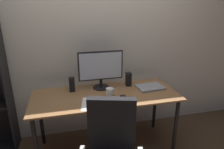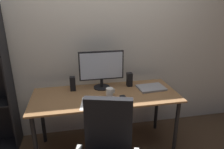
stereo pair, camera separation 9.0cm
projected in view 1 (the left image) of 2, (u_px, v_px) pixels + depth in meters
ground_plane at (106, 147)px, 2.56m from camera, size 12.00×12.00×0.00m
back_wall at (97, 38)px, 2.59m from camera, size 6.40×0.10×2.60m
desk at (106, 101)px, 2.34m from camera, size 1.66×0.68×0.74m
monitor at (101, 68)px, 2.40m from camera, size 0.53×0.20×0.46m
keyboard at (103, 101)px, 2.15m from camera, size 0.29×0.12×0.02m
mouse at (124, 98)px, 2.20m from camera, size 0.07×0.10×0.03m
coffee_mug at (110, 92)px, 2.28m from camera, size 0.10×0.08×0.09m
laptop at (150, 87)px, 2.49m from camera, size 0.34×0.25×0.02m
speaker_left at (72, 84)px, 2.38m from camera, size 0.06×0.07×0.17m
speaker_right at (128, 79)px, 2.53m from camera, size 0.06×0.07×0.17m
paper_sheet at (92, 104)px, 2.10m from camera, size 0.26×0.33×0.00m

